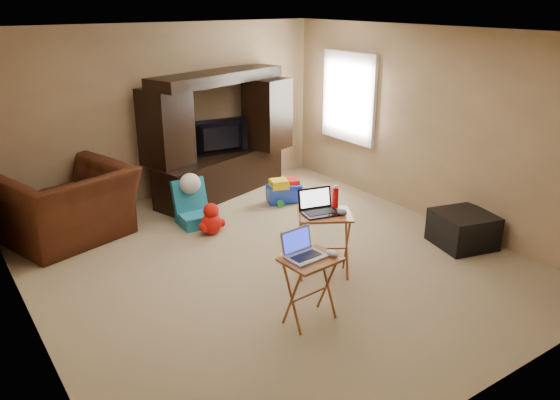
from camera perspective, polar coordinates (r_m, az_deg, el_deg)
floor at (r=6.26m, az=-1.04°, el=-6.34°), size 5.50×5.50×0.00m
ceiling at (r=5.60m, az=-1.21°, el=17.14°), size 5.50×5.50×0.00m
wall_back at (r=8.19m, az=-11.92°, el=8.94°), size 5.00×0.00×5.00m
wall_front at (r=3.95m, az=21.50°, el=-4.54°), size 5.00×0.00×5.00m
wall_left at (r=4.96m, az=-25.98°, el=-0.18°), size 0.00×5.50×5.50m
wall_right at (r=7.44m, az=15.31°, el=7.52°), size 0.00×5.50×5.50m
window_pane at (r=8.46m, az=7.28°, el=10.60°), size 0.00×1.20×1.20m
window_frame at (r=8.45m, az=7.18°, el=10.59°), size 0.06×1.14×1.34m
entertainment_center at (r=8.13m, az=-6.29°, el=6.78°), size 2.31×1.22×1.83m
television at (r=8.10m, az=-6.13°, el=6.46°), size 0.94×0.21×0.54m
recliner at (r=7.10m, az=-21.23°, el=-0.54°), size 1.67×1.55×0.90m
child_rocker at (r=7.19m, az=-8.79°, el=-0.36°), size 0.48×0.54×0.60m
plush_toy at (r=6.92m, az=-7.20°, el=-1.92°), size 0.37×0.31×0.42m
push_toy at (r=7.93m, az=0.42°, el=1.03°), size 0.57×0.48×0.37m
ottoman at (r=6.92m, az=18.58°, el=-2.91°), size 0.77×0.77×0.41m
tray_table_left at (r=5.04m, az=3.17°, el=-9.38°), size 0.52×0.43×0.64m
tray_table_right at (r=5.82m, az=4.60°, el=-4.69°), size 0.70×0.66×0.71m
laptop_left at (r=4.84m, az=2.77°, el=-4.79°), size 0.36×0.30×0.24m
laptop_right at (r=5.63m, az=4.29°, el=-0.32°), size 0.43×0.38×0.24m
mouse_left at (r=4.93m, az=5.50°, el=-5.55°), size 0.10×0.14×0.05m
mouse_right at (r=5.66m, az=6.50°, el=-1.24°), size 0.13×0.17×0.06m
water_bottle at (r=5.82m, az=5.77°, el=0.24°), size 0.07×0.07×0.22m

